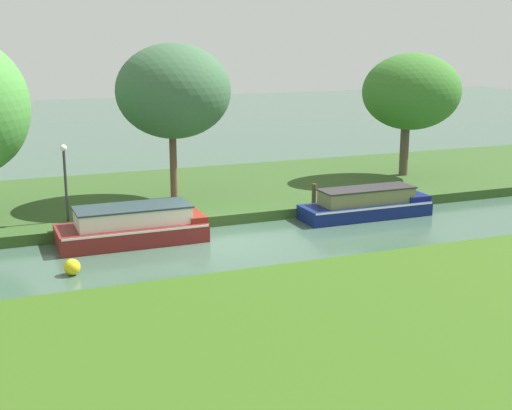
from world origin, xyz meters
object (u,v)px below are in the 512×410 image
(mooring_post_near, at_px, (151,212))
(channel_buoy, at_px, (72,267))
(navy_narrowboat, at_px, (367,204))
(willow_tree_right, at_px, (412,92))
(lamp_post, at_px, (65,173))
(willow_tree_centre, at_px, (173,91))
(mooring_post_far, at_px, (314,194))
(maroon_barge, at_px, (133,226))

(mooring_post_near, xyz_separation_m, channel_buoy, (-3.34, -3.91, -0.46))
(navy_narrowboat, height_order, mooring_post_near, navy_narrowboat)
(willow_tree_right, xyz_separation_m, channel_buoy, (-16.63, -7.41, -4.13))
(lamp_post, height_order, channel_buoy, lamp_post)
(willow_tree_centre, relative_size, mooring_post_far, 7.53)
(mooring_post_far, relative_size, channel_buoy, 1.69)
(navy_narrowboat, distance_m, willow_tree_centre, 8.82)
(navy_narrowboat, distance_m, mooring_post_near, 8.38)
(maroon_barge, xyz_separation_m, willow_tree_centre, (2.67, 4.12, 4.21))
(willow_tree_right, relative_size, mooring_post_far, 6.93)
(willow_tree_centre, xyz_separation_m, lamp_post, (-4.57, -1.94, -2.61))
(willow_tree_right, height_order, mooring_post_near, willow_tree_right)
(lamp_post, xyz_separation_m, mooring_post_far, (9.38, -1.00, -1.34))
(willow_tree_centre, relative_size, willow_tree_right, 1.09)
(maroon_barge, height_order, lamp_post, lamp_post)
(navy_narrowboat, bearing_deg, willow_tree_right, 43.18)
(willow_tree_right, xyz_separation_m, lamp_post, (-16.10, -2.50, -2.22))
(mooring_post_far, height_order, channel_buoy, mooring_post_far)
(navy_narrowboat, xyz_separation_m, willow_tree_centre, (-6.54, 4.12, 4.26))
(willow_tree_centre, distance_m, lamp_post, 5.61)
(channel_buoy, bearing_deg, navy_narrowboat, 13.19)
(willow_tree_right, bearing_deg, willow_tree_centre, -177.19)
(navy_narrowboat, height_order, willow_tree_centre, willow_tree_centre)
(willow_tree_right, distance_m, mooring_post_near, 14.22)
(willow_tree_centre, relative_size, lamp_post, 2.25)
(willow_tree_centre, height_order, lamp_post, willow_tree_centre)
(mooring_post_near, height_order, mooring_post_far, mooring_post_far)
(maroon_barge, bearing_deg, navy_narrowboat, 0.00)
(willow_tree_centre, height_order, channel_buoy, willow_tree_centre)
(mooring_post_far, bearing_deg, willow_tree_centre, 148.57)
(mooring_post_near, distance_m, channel_buoy, 5.16)
(willow_tree_centre, bearing_deg, mooring_post_far, -31.43)
(navy_narrowboat, xyz_separation_m, channel_buoy, (-11.64, -2.73, -0.26))
(maroon_barge, relative_size, channel_buoy, 10.16)
(navy_narrowboat, distance_m, mooring_post_far, 2.12)
(mooring_post_near, bearing_deg, channel_buoy, -130.57)
(willow_tree_centre, height_order, mooring_post_near, willow_tree_centre)
(willow_tree_centre, bearing_deg, lamp_post, -157.04)
(willow_tree_centre, bearing_deg, channel_buoy, -126.69)
(mooring_post_near, relative_size, mooring_post_far, 0.73)
(navy_narrowboat, relative_size, willow_tree_centre, 0.83)
(lamp_post, height_order, mooring_post_far, lamp_post)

